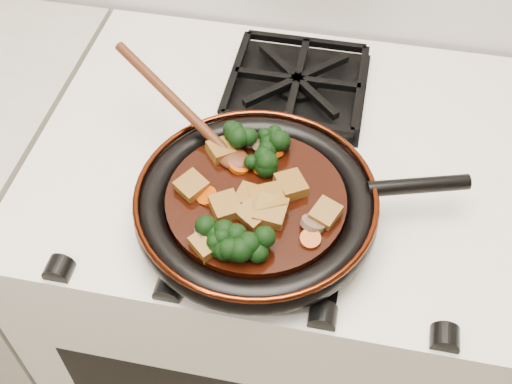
# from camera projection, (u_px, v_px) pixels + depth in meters

# --- Properties ---
(stove) EXTENTS (0.76, 0.60, 0.90)m
(stove) POSITION_uv_depth(u_px,v_px,m) (275.00, 298.00, 1.34)
(stove) COLOR white
(stove) RESTS_ON ground
(burner_grate_front) EXTENTS (0.23, 0.23, 0.03)m
(burner_grate_front) POSITION_uv_depth(u_px,v_px,m) (265.00, 213.00, 0.89)
(burner_grate_front) COLOR black
(burner_grate_front) RESTS_ON stove
(burner_grate_back) EXTENTS (0.23, 0.23, 0.03)m
(burner_grate_back) POSITION_uv_depth(u_px,v_px,m) (297.00, 84.00, 1.07)
(burner_grate_back) COLOR black
(burner_grate_back) RESTS_ON stove
(skillet) EXTENTS (0.45, 0.33, 0.05)m
(skillet) POSITION_uv_depth(u_px,v_px,m) (258.00, 204.00, 0.87)
(skillet) COLOR black
(skillet) RESTS_ON burner_grate_front
(braising_sauce) EXTENTS (0.24, 0.24, 0.02)m
(braising_sauce) POSITION_uv_depth(u_px,v_px,m) (256.00, 202.00, 0.86)
(braising_sauce) COLOR black
(braising_sauce) RESTS_ON skillet
(tofu_cube_0) EXTENTS (0.05, 0.05, 0.02)m
(tofu_cube_0) POSITION_uv_depth(u_px,v_px,m) (291.00, 186.00, 0.86)
(tofu_cube_0) COLOR brown
(tofu_cube_0) RESTS_ON braising_sauce
(tofu_cube_1) EXTENTS (0.05, 0.05, 0.02)m
(tofu_cube_1) POSITION_uv_depth(u_px,v_px,m) (220.00, 151.00, 0.90)
(tofu_cube_1) COLOR brown
(tofu_cube_1) RESTS_ON braising_sauce
(tofu_cube_2) EXTENTS (0.05, 0.05, 0.03)m
(tofu_cube_2) POSITION_uv_depth(u_px,v_px,m) (192.00, 187.00, 0.86)
(tofu_cube_2) COLOR brown
(tofu_cube_2) RESTS_ON braising_sauce
(tofu_cube_3) EXTENTS (0.05, 0.05, 0.02)m
(tofu_cube_3) POSITION_uv_depth(u_px,v_px,m) (226.00, 207.00, 0.83)
(tofu_cube_3) COLOR brown
(tofu_cube_3) RESTS_ON braising_sauce
(tofu_cube_4) EXTENTS (0.05, 0.05, 0.02)m
(tofu_cube_4) POSITION_uv_depth(u_px,v_px,m) (253.00, 216.00, 0.82)
(tofu_cube_4) COLOR brown
(tofu_cube_4) RESTS_ON braising_sauce
(tofu_cube_5) EXTENTS (0.04, 0.04, 0.02)m
(tofu_cube_5) POSITION_uv_depth(u_px,v_px,m) (249.00, 198.00, 0.84)
(tofu_cube_5) COLOR brown
(tofu_cube_5) RESTS_ON braising_sauce
(tofu_cube_6) EXTENTS (0.04, 0.05, 0.03)m
(tofu_cube_6) POSITION_uv_depth(u_px,v_px,m) (271.00, 213.00, 0.83)
(tofu_cube_6) COLOR brown
(tofu_cube_6) RESTS_ON braising_sauce
(tofu_cube_7) EXTENTS (0.06, 0.06, 0.03)m
(tofu_cube_7) POSITION_uv_depth(u_px,v_px,m) (267.00, 201.00, 0.84)
(tofu_cube_7) COLOR brown
(tofu_cube_7) RESTS_ON braising_sauce
(tofu_cube_8) EXTENTS (0.05, 0.05, 0.02)m
(tofu_cube_8) POSITION_uv_depth(u_px,v_px,m) (206.00, 245.00, 0.80)
(tofu_cube_8) COLOR brown
(tofu_cube_8) RESTS_ON braising_sauce
(tofu_cube_9) EXTENTS (0.04, 0.05, 0.03)m
(tofu_cube_9) POSITION_uv_depth(u_px,v_px,m) (325.00, 214.00, 0.83)
(tofu_cube_9) COLOR brown
(tofu_cube_9) RESTS_ON braising_sauce
(broccoli_floret_0) EXTENTS (0.07, 0.07, 0.06)m
(broccoli_floret_0) POSITION_uv_depth(u_px,v_px,m) (272.00, 142.00, 0.91)
(broccoli_floret_0) COLOR black
(broccoli_floret_0) RESTS_ON braising_sauce
(broccoli_floret_1) EXTENTS (0.08, 0.08, 0.07)m
(broccoli_floret_1) POSITION_uv_depth(u_px,v_px,m) (230.00, 245.00, 0.79)
(broccoli_floret_1) COLOR black
(broccoli_floret_1) RESTS_ON braising_sauce
(broccoli_floret_2) EXTENTS (0.09, 0.09, 0.08)m
(broccoli_floret_2) POSITION_uv_depth(u_px,v_px,m) (252.00, 246.00, 0.79)
(broccoli_floret_2) COLOR black
(broccoli_floret_2) RESTS_ON braising_sauce
(broccoli_floret_3) EXTENTS (0.09, 0.08, 0.08)m
(broccoli_floret_3) POSITION_uv_depth(u_px,v_px,m) (238.00, 143.00, 0.90)
(broccoli_floret_3) COLOR black
(broccoli_floret_3) RESTS_ON braising_sauce
(broccoli_floret_4) EXTENTS (0.09, 0.09, 0.07)m
(broccoli_floret_4) POSITION_uv_depth(u_px,v_px,m) (262.00, 160.00, 0.88)
(broccoli_floret_4) COLOR black
(broccoli_floret_4) RESTS_ON braising_sauce
(broccoli_floret_5) EXTENTS (0.09, 0.08, 0.07)m
(broccoli_floret_5) POSITION_uv_depth(u_px,v_px,m) (275.00, 146.00, 0.90)
(broccoli_floret_5) COLOR black
(broccoli_floret_5) RESTS_ON braising_sauce
(broccoli_floret_6) EXTENTS (0.07, 0.08, 0.07)m
(broccoli_floret_6) POSITION_uv_depth(u_px,v_px,m) (213.00, 238.00, 0.80)
(broccoli_floret_6) COLOR black
(broccoli_floret_6) RESTS_ON braising_sauce
(carrot_coin_0) EXTENTS (0.03, 0.03, 0.02)m
(carrot_coin_0) POSITION_uv_depth(u_px,v_px,m) (274.00, 152.00, 0.90)
(carrot_coin_0) COLOR #B53D05
(carrot_coin_0) RESTS_ON braising_sauce
(carrot_coin_1) EXTENTS (0.03, 0.03, 0.02)m
(carrot_coin_1) POSITION_uv_depth(u_px,v_px,m) (264.00, 168.00, 0.88)
(carrot_coin_1) COLOR #B53D05
(carrot_coin_1) RESTS_ON braising_sauce
(carrot_coin_2) EXTENTS (0.03, 0.03, 0.01)m
(carrot_coin_2) POSITION_uv_depth(u_px,v_px,m) (310.00, 239.00, 0.80)
(carrot_coin_2) COLOR #B53D05
(carrot_coin_2) RESTS_ON braising_sauce
(carrot_coin_3) EXTENTS (0.03, 0.03, 0.01)m
(carrot_coin_3) POSITION_uv_depth(u_px,v_px,m) (240.00, 165.00, 0.88)
(carrot_coin_3) COLOR #B53D05
(carrot_coin_3) RESTS_ON braising_sauce
(carrot_coin_4) EXTENTS (0.03, 0.03, 0.02)m
(carrot_coin_4) POSITION_uv_depth(u_px,v_px,m) (207.00, 196.00, 0.85)
(carrot_coin_4) COLOR #B53D05
(carrot_coin_4) RESTS_ON braising_sauce
(mushroom_slice_0) EXTENTS (0.04, 0.04, 0.03)m
(mushroom_slice_0) POSITION_uv_depth(u_px,v_px,m) (224.00, 242.00, 0.80)
(mushroom_slice_0) COLOR brown
(mushroom_slice_0) RESTS_ON braising_sauce
(mushroom_slice_1) EXTENTS (0.04, 0.04, 0.02)m
(mushroom_slice_1) POSITION_uv_depth(u_px,v_px,m) (264.00, 146.00, 0.90)
(mushroom_slice_1) COLOR brown
(mushroom_slice_1) RESTS_ON braising_sauce
(mushroom_slice_2) EXTENTS (0.04, 0.04, 0.02)m
(mushroom_slice_2) POSITION_uv_depth(u_px,v_px,m) (313.00, 224.00, 0.82)
(mushroom_slice_2) COLOR brown
(mushroom_slice_2) RESTS_ON braising_sauce
(mushroom_slice_3) EXTENTS (0.05, 0.05, 0.03)m
(mushroom_slice_3) POSITION_uv_depth(u_px,v_px,m) (209.00, 233.00, 0.81)
(mushroom_slice_3) COLOR brown
(mushroom_slice_3) RESTS_ON braising_sauce
(wooden_spoon) EXTENTS (0.14, 0.11, 0.25)m
(wooden_spoon) POSITION_uv_depth(u_px,v_px,m) (198.00, 124.00, 0.91)
(wooden_spoon) COLOR #4A210F
(wooden_spoon) RESTS_ON braising_sauce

